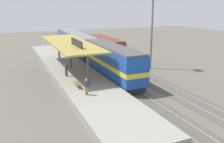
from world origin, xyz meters
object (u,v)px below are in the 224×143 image
light_mast (153,14)px  person_walking (66,69)px  platform_bench (77,84)px  locomotive (112,62)px  person_waiting (86,86)px  passenger_carriage_single (76,43)px  freight_car (106,47)px

light_mast → person_walking: 15.47m
platform_bench → locomotive: 7.34m
person_walking → person_waiting: bearing=-87.6°
passenger_carriage_single → light_mast: 18.29m
platform_bench → light_mast: size_ratio=0.15×
person_waiting → locomotive: bearing=49.4°
platform_bench → person_waiting: person_waiting is taller
locomotive → passenger_carriage_single: bearing=90.0°
freight_car → person_waiting: size_ratio=7.02×
platform_bench → passenger_carriage_single: bearing=74.8°
light_mast → person_waiting: bearing=-145.5°
person_waiting → person_walking: bearing=92.4°
locomotive → person_waiting: size_ratio=8.44×
person_waiting → person_walking: size_ratio=1.00×
person_waiting → person_walking: same height
person_walking → light_mast: bearing=7.7°
platform_bench → freight_car: freight_car is taller
platform_bench → person_walking: bearing=91.0°
locomotive → passenger_carriage_single: 18.00m
platform_bench → locomotive: bearing=34.2°
passenger_carriage_single → person_waiting: (-5.78, -24.73, -0.46)m
passenger_carriage_single → light_mast: bearing=-63.1°
light_mast → freight_car: bearing=106.4°
locomotive → freight_car: 14.25m
freight_car → light_mast: (3.20, -10.86, 6.43)m
light_mast → person_waiting: light_mast is taller
locomotive → passenger_carriage_single: locomotive is taller
person_waiting → light_mast: bearing=34.5°
platform_bench → person_waiting: (0.22, -2.65, 0.51)m
freight_car → person_waiting: freight_car is taller
passenger_carriage_single → person_walking: 18.31m
light_mast → person_waiting: (-13.58, -9.35, -6.54)m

